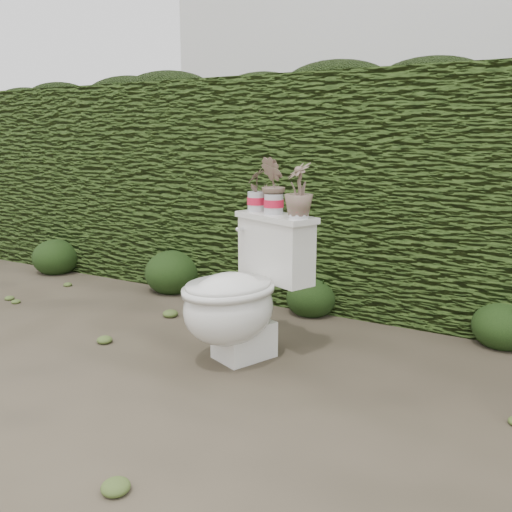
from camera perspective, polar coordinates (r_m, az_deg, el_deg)
The scene contains 11 objects.
ground at distance 2.91m, azimuth -3.86°, elevation -11.76°, with size 60.00×60.00×0.00m, color brown.
hedge at distance 4.10m, azimuth 8.43°, elevation 6.84°, with size 8.00×1.00×1.60m, color #3F5B1E.
house_wall at distance 8.29m, azimuth 24.47°, elevation 16.96°, with size 8.00×3.50×4.00m, color silver.
toilet at distance 2.91m, azimuth -1.59°, elevation -4.21°, with size 0.68×0.80×0.78m.
potted_plant_left at distance 3.09m, azimuth 0.08°, elevation 6.94°, with size 0.13×0.08×0.24m, color #2B7C26.
potted_plant_center at distance 2.97m, azimuth 1.89°, elevation 7.28°, with size 0.16×0.13×0.30m, color #2B7C26.
potted_plant_right at distance 2.82m, azimuth 4.54°, elevation 6.74°, with size 0.15×0.15×0.27m, color #2B7C26.
liriope_clump_0 at distance 5.16m, azimuth -20.33°, elevation 0.17°, with size 0.41×0.41×0.33m, color #243C15.
liriope_clump_1 at distance 4.30m, azimuth -8.76°, elevation -1.36°, with size 0.44×0.44×0.35m, color #243C15.
liriope_clump_2 at distance 3.74m, azimuth 5.84°, elevation -3.99°, with size 0.34×0.34×0.28m, color #243C15.
liriope_clump_3 at distance 3.48m, azimuth 24.61°, elevation -6.30°, with size 0.35×0.35×0.28m, color #243C15.
Camera 1 is at (1.47, -2.21, 1.19)m, focal length 38.00 mm.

